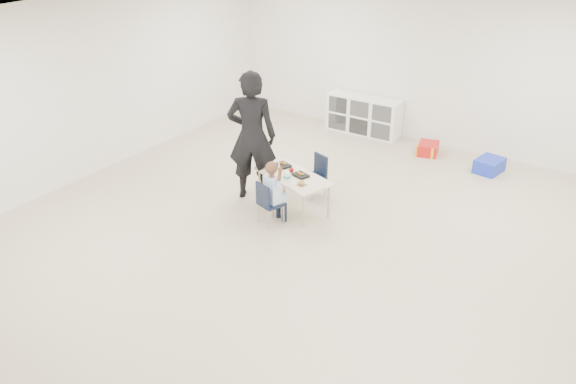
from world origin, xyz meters
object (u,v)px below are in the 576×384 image
Objects in this scene: chair_near at (271,203)px; child at (271,191)px; table at (293,192)px; cubby_shelf at (364,115)px; adult at (252,136)px.

child reaches higher than chair_near.
table is 1.28× the size of child.
chair_near is at bearing -81.87° from cubby_shelf.
chair_near is 0.45× the size of cubby_shelf.
child is at bearing 0.00° from chair_near.
chair_near is (-0.02, -0.53, 0.05)m from table.
cubby_shelf is (-0.54, 3.81, -0.14)m from child.
adult reaches higher than chair_near.
adult reaches higher than child.
child is at bearing -73.45° from table.
cubby_shelf is 0.73× the size of adult.
table is at bearing -80.22° from cubby_shelf.
table is at bearing 151.72° from adult.
cubby_shelf is at bearing 117.02° from chair_near.
table is 1.00m from adult.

